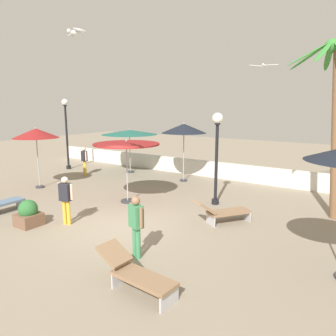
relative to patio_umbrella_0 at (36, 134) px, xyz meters
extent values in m
plane|color=gray|center=(6.31, -1.38, -2.53)|extent=(56.00, 56.00, 0.00)
cube|color=silver|center=(6.31, 6.66, -2.11)|extent=(25.20, 0.30, 0.83)
cylinder|color=#333338|center=(0.00, 0.00, -2.49)|extent=(0.39, 0.39, 0.08)
cylinder|color=#A5A5AD|center=(0.00, 0.00, -1.34)|extent=(0.05, 0.05, 2.38)
cone|color=maroon|center=(0.00, 0.00, 0.02)|extent=(2.05, 2.05, 0.44)
sphere|color=#99999E|center=(0.00, 0.00, 0.25)|extent=(0.08, 0.08, 0.08)
cylinder|color=#333338|center=(4.85, 4.95, -2.49)|extent=(0.37, 0.37, 0.08)
cylinder|color=#A5A5AD|center=(4.85, 4.95, -1.28)|extent=(0.05, 0.05, 2.50)
cone|color=black|center=(4.85, 4.95, 0.15)|extent=(2.24, 2.24, 0.46)
sphere|color=#99999E|center=(4.85, 4.95, 0.38)|extent=(0.08, 0.08, 0.08)
cylinder|color=#333338|center=(4.93, 0.60, -2.49)|extent=(0.55, 0.55, 0.08)
cylinder|color=#A5A5AD|center=(4.93, 0.60, -1.36)|extent=(0.05, 0.05, 2.34)
cylinder|color=maroon|center=(4.93, 0.60, -0.21)|extent=(2.56, 2.56, 0.06)
sphere|color=#99999E|center=(4.93, 0.60, -0.09)|extent=(0.08, 0.08, 0.08)
cylinder|color=#333338|center=(1.16, 5.08, -2.49)|extent=(0.44, 0.44, 0.08)
cylinder|color=#A5A5AD|center=(1.16, 5.08, -1.41)|extent=(0.05, 0.05, 2.23)
cone|color=#1E594C|center=(1.16, 5.08, -0.22)|extent=(3.15, 3.15, 0.26)
sphere|color=#99999E|center=(1.16, 5.08, -0.06)|extent=(0.08, 0.08, 0.08)
cylinder|color=brown|center=(11.79, 3.17, 0.29)|extent=(0.64, 0.28, 5.64)
sphere|color=#378434|center=(11.42, 3.17, 3.10)|extent=(0.44, 0.44, 0.44)
ellipsoid|color=#378434|center=(11.23, 3.90, 2.85)|extent=(0.53, 1.35, 0.78)
ellipsoid|color=#378434|center=(10.70, 3.39, 2.85)|extent=(1.34, 0.57, 0.78)
ellipsoid|color=#378434|center=(10.81, 2.74, 2.85)|extent=(1.21, 0.94, 0.78)
ellipsoid|color=#378434|center=(11.31, 2.43, 2.85)|extent=(0.39, 1.35, 0.78)
cylinder|color=black|center=(7.92, 2.33, -2.43)|extent=(0.28, 0.28, 0.20)
cylinder|color=black|center=(7.92, 2.33, -0.97)|extent=(0.12, 0.12, 3.11)
cylinder|color=black|center=(7.92, 2.33, 0.58)|extent=(0.22, 0.22, 0.06)
sphere|color=white|center=(7.92, 2.33, 0.79)|extent=(0.41, 0.41, 0.41)
cylinder|color=black|center=(-2.64, 3.75, -2.43)|extent=(0.28, 0.28, 0.20)
cylinder|color=black|center=(-2.64, 3.75, -0.63)|extent=(0.12, 0.12, 3.80)
cylinder|color=black|center=(-2.64, 3.75, 1.27)|extent=(0.22, 0.22, 0.06)
sphere|color=white|center=(-2.64, 3.75, 1.46)|extent=(0.38, 0.38, 0.38)
cube|color=#B7B7BC|center=(10.10, -4.05, -2.35)|extent=(0.08, 0.55, 0.35)
cube|color=#B7B7BC|center=(8.80, -3.97, -2.35)|extent=(0.08, 0.55, 0.35)
cube|color=#8C6B4C|center=(9.45, -4.01, -2.18)|extent=(1.43, 0.64, 0.08)
cube|color=#8C6B4C|center=(8.60, -3.95, -1.89)|extent=(0.65, 0.59, 0.37)
cube|color=#B7B7BC|center=(2.06, -2.21, -2.35)|extent=(0.55, 0.05, 0.35)
cube|color=slate|center=(2.08, -2.86, -2.18)|extent=(0.59, 1.41, 0.08)
cube|color=#B7B7BC|center=(9.55, 1.31, -2.35)|extent=(0.47, 0.36, 0.35)
cube|color=#B7B7BC|center=(8.78, 0.26, -2.35)|extent=(0.47, 0.36, 0.35)
cube|color=#8C6B4C|center=(9.17, 0.78, -2.18)|extent=(1.27, 1.46, 0.08)
cube|color=#8C6B4C|center=(8.65, 0.07, -1.91)|extent=(0.79, 0.79, 0.43)
cylinder|color=#3F8C59|center=(8.36, -2.87, -2.13)|extent=(0.12, 0.12, 0.80)
cylinder|color=#3F8C59|center=(8.21, -2.82, -2.13)|extent=(0.12, 0.12, 0.80)
cube|color=#3F8C59|center=(8.28, -2.84, -1.44)|extent=(0.42, 0.34, 0.57)
sphere|color=#936B4C|center=(8.28, -2.84, -1.05)|extent=(0.22, 0.22, 0.22)
cylinder|color=#936B4C|center=(8.51, -2.92, -1.41)|extent=(0.08, 0.08, 0.51)
cylinder|color=#936B4C|center=(8.06, -2.77, -1.41)|extent=(0.08, 0.08, 0.51)
cylinder|color=gold|center=(4.86, -2.36, -2.13)|extent=(0.12, 0.12, 0.80)
cylinder|color=gold|center=(5.01, -2.32, -2.13)|extent=(0.12, 0.12, 0.80)
cube|color=#26262D|center=(4.94, -2.34, -1.45)|extent=(0.40, 0.31, 0.56)
sphere|color=beige|center=(4.94, -2.34, -1.06)|extent=(0.22, 0.22, 0.22)
cylinder|color=beige|center=(4.70, -2.39, -1.42)|extent=(0.08, 0.08, 0.51)
cylinder|color=beige|center=(5.17, -2.29, -1.42)|extent=(0.08, 0.08, 0.51)
cylinder|color=gold|center=(-0.40, 3.11, -2.14)|extent=(0.12, 0.12, 0.78)
cylinder|color=gold|center=(-0.55, 3.16, -2.14)|extent=(0.12, 0.12, 0.78)
cube|color=#26262D|center=(-0.47, 3.14, -1.47)|extent=(0.42, 0.34, 0.55)
sphere|color=beige|center=(-0.47, 3.14, -1.09)|extent=(0.21, 0.21, 0.21)
cylinder|color=beige|center=(-0.24, 3.06, -1.44)|extent=(0.08, 0.08, 0.50)
cylinder|color=beige|center=(-0.70, 3.22, -1.44)|extent=(0.08, 0.08, 0.50)
ellipsoid|color=white|center=(6.71, -3.08, 2.96)|extent=(0.25, 0.34, 0.12)
sphere|color=white|center=(6.63, -3.23, 2.99)|extent=(0.10, 0.10, 0.10)
cube|color=silver|center=(6.98, -3.21, 2.98)|extent=(0.58, 0.39, 0.18)
cube|color=silver|center=(6.44, -2.94, 2.98)|extent=(0.60, 0.40, 0.06)
ellipsoid|color=white|center=(8.71, 4.88, 2.85)|extent=(0.15, 0.33, 0.12)
sphere|color=white|center=(8.73, 4.71, 2.88)|extent=(0.10, 0.10, 0.10)
cube|color=silver|center=(9.01, 4.91, 2.87)|extent=(0.60, 0.20, 0.03)
cube|color=silver|center=(8.42, 4.85, 2.87)|extent=(0.60, 0.20, 0.11)
cube|color=brown|center=(4.04, -3.11, -2.33)|extent=(0.70, 0.70, 0.40)
sphere|color=#2D6B33|center=(4.04, -3.11, -1.98)|extent=(0.60, 0.60, 0.60)
camera|label=1|loc=(13.17, -8.57, 1.22)|focal=34.13mm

